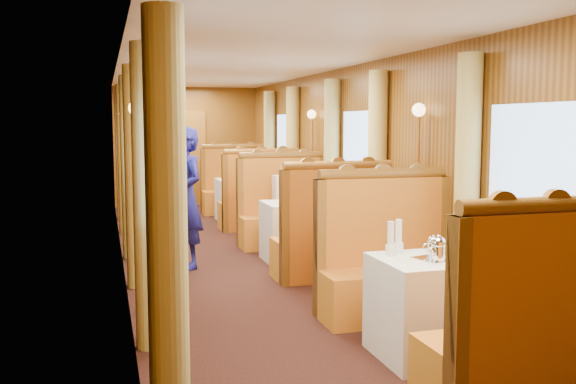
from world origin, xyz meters
name	(u,v)px	position (x,y,z in m)	size (l,w,h in m)	color
floor	(248,264)	(0.00, 0.00, 0.00)	(3.00, 12.00, 0.01)	black
ceiling	(247,60)	(0.00, 0.00, 2.50)	(3.00, 12.00, 0.01)	silver
wall_far	(187,146)	(0.00, 6.00, 1.25)	(3.00, 2.50, 0.01)	brown
wall_left	(121,166)	(-1.50, 0.00, 1.25)	(12.00, 2.50, 0.01)	brown
wall_right	(361,162)	(1.50, 0.00, 1.25)	(12.00, 2.50, 0.01)	brown
doorway_far	(187,158)	(0.00, 5.97, 1.00)	(0.80, 0.04, 2.00)	brown
table_near	(446,306)	(0.75, -3.50, 0.38)	(1.05, 0.72, 0.75)	white
banquette_near_fwd	(533,345)	(0.75, -4.51, 0.42)	(1.30, 0.55, 1.34)	#B04313
banquette_near_aft	(389,270)	(0.75, -2.49, 0.42)	(1.30, 0.55, 1.34)	#B04313
table_mid	(305,231)	(0.75, 0.00, 0.38)	(1.05, 0.72, 0.75)	white
banquette_mid_fwd	(333,242)	(0.75, -1.01, 0.42)	(1.30, 0.55, 1.34)	#B04313
banquette_mid_aft	(284,216)	(0.75, 1.01, 0.42)	(1.30, 0.55, 1.34)	#B04313
table_far	(247,200)	(0.75, 3.50, 0.38)	(1.05, 0.72, 0.75)	white
banquette_far_fwd	(260,204)	(0.75, 2.49, 0.42)	(1.30, 0.55, 1.34)	#B04313
banquette_far_aft	(235,191)	(0.75, 4.51, 0.42)	(1.30, 0.55, 1.34)	#B04313
tea_tray	(439,259)	(0.65, -3.55, 0.76)	(0.34, 0.26, 0.01)	silver
teapot_left	(438,253)	(0.60, -3.64, 0.82)	(0.18, 0.13, 0.15)	silver
teapot_right	(454,252)	(0.74, -3.62, 0.81)	(0.16, 0.12, 0.13)	silver
teapot_back	(433,249)	(0.65, -3.46, 0.81)	(0.15, 0.11, 0.12)	silver
fruit_plate	(496,257)	(1.07, -3.65, 0.77)	(0.23, 0.23, 0.05)	white
cup_inboard	(391,242)	(0.36, -3.34, 0.86)	(0.08, 0.08, 0.26)	white
cup_outboard	(399,240)	(0.46, -3.27, 0.86)	(0.08, 0.08, 0.26)	white
rose_vase_mid	(307,188)	(0.78, 0.03, 0.93)	(0.06, 0.06, 0.36)	silver
rose_vase_far	(245,169)	(0.72, 3.48, 0.93)	(0.06, 0.06, 0.36)	silver
window_left_near	(138,170)	(-1.49, -3.50, 1.45)	(1.20, 0.90, 0.01)	#86ADDE
curtain_left_near_a	(167,231)	(-1.38, -4.28, 1.18)	(0.22, 0.22, 2.35)	tan
curtain_left_near_b	(148,198)	(-1.38, -2.72, 1.18)	(0.22, 0.22, 2.35)	tan
window_right_near	(535,162)	(1.49, -3.50, 1.45)	(1.20, 0.90, 0.01)	#86ADDE
curtain_right_near_b	(467,188)	(1.38, -2.72, 1.18)	(0.22, 0.22, 2.35)	tan
window_left_mid	(122,149)	(-1.49, 0.00, 1.45)	(1.20, 0.90, 0.01)	#86ADDE
curtain_left_mid_a	(135,178)	(-1.38, -0.78, 1.18)	(0.22, 0.22, 2.35)	tan
curtain_left_mid_b	(130,168)	(-1.38, 0.78, 1.18)	(0.22, 0.22, 2.35)	tan
window_right_mid	(360,146)	(1.49, 0.00, 1.45)	(1.20, 0.90, 0.01)	#86ADDE
curtain_right_mid_a	(377,172)	(1.38, -0.78, 1.18)	(0.22, 0.22, 2.35)	tan
curtain_right_mid_b	(332,164)	(1.38, 0.78, 1.18)	(0.22, 0.22, 2.35)	tan
window_left_far	(116,141)	(-1.49, 3.50, 1.45)	(1.20, 0.90, 0.01)	#86ADDE
curtain_left_far_a	(125,159)	(-1.38, 2.72, 1.18)	(0.22, 0.22, 2.35)	tan
curtain_left_far_b	(122,155)	(-1.38, 4.28, 1.18)	(0.22, 0.22, 2.35)	tan
window_right_far	(286,139)	(1.49, 3.50, 1.45)	(1.20, 0.90, 0.01)	#86ADDE
curtain_right_far_a	(293,157)	(1.38, 2.72, 1.18)	(0.22, 0.22, 2.35)	tan
curtain_right_far_b	(270,153)	(1.38, 4.28, 1.18)	(0.22, 0.22, 2.35)	tan
sconce_left_fore	(138,163)	(-1.40, -1.75, 1.38)	(0.14, 0.14, 1.95)	#BF8C3F
sconce_right_fore	(418,159)	(1.40, -1.75, 1.38)	(0.14, 0.14, 1.95)	#BF8C3F
sconce_left_aft	(125,149)	(-1.40, 1.75, 1.38)	(0.14, 0.14, 1.95)	#BF8C3F
sconce_right_aft	(312,147)	(1.40, 1.75, 1.38)	(0.14, 0.14, 1.95)	#BF8C3F
steward	(185,198)	(-0.77, 0.01, 0.85)	(0.62, 0.41, 1.70)	navy
passenger	(288,196)	(0.75, 0.78, 0.74)	(0.40, 0.44, 0.76)	beige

